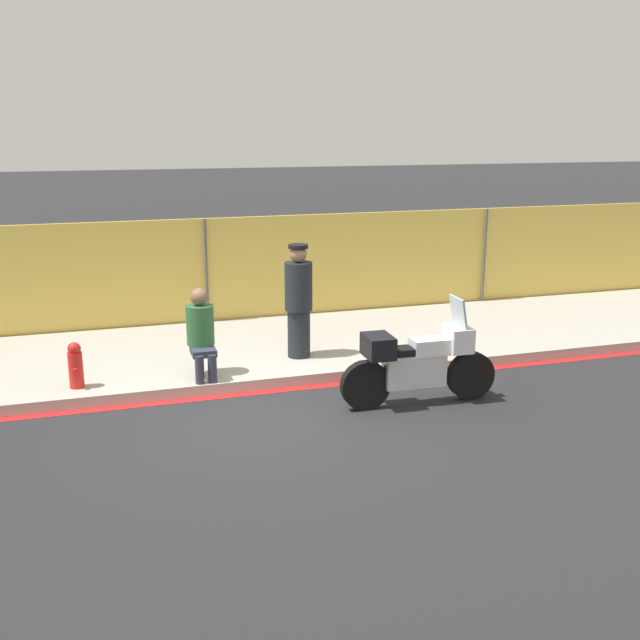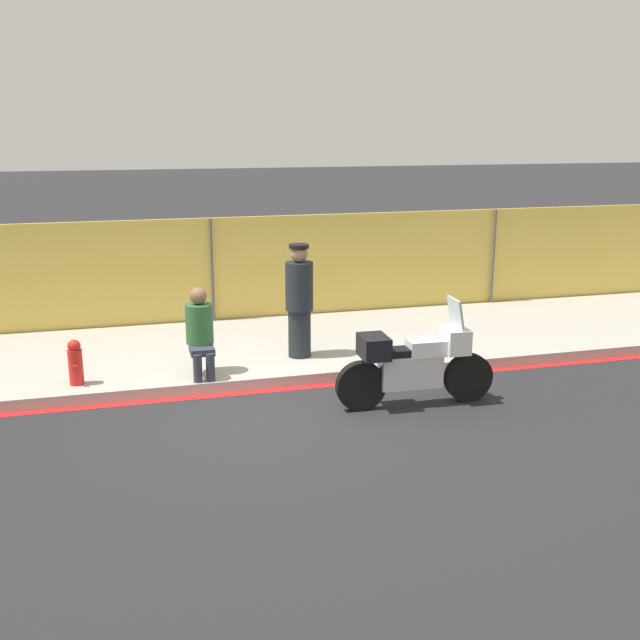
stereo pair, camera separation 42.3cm
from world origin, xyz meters
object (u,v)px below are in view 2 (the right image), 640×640
at_px(motorcycle, 415,364).
at_px(officer_standing, 299,300).
at_px(person_seated_on_curb, 200,327).
at_px(fire_hydrant, 75,362).

distance_m(motorcycle, officer_standing, 2.45).
height_order(person_seated_on_curb, fire_hydrant, person_seated_on_curb).
bearing_deg(officer_standing, person_seated_on_curb, -163.37).
xyz_separation_m(person_seated_on_curb, fire_hydrant, (-1.78, 0.00, -0.39)).
relative_size(motorcycle, officer_standing, 1.24).
xyz_separation_m(motorcycle, fire_hydrant, (-4.51, 1.65, -0.11)).
bearing_deg(fire_hydrant, motorcycle, -20.09).
relative_size(motorcycle, fire_hydrant, 3.40).
height_order(officer_standing, fire_hydrant, officer_standing).
relative_size(motorcycle, person_seated_on_curb, 1.72).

